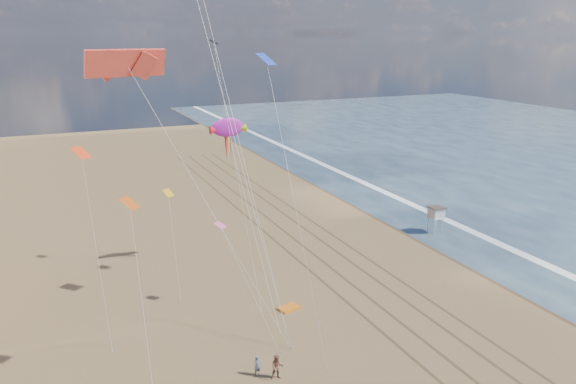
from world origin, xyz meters
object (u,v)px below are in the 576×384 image
at_px(grounded_kite, 289,308).
at_px(kite_flyer_b, 277,367).
at_px(lifeguard_stand, 436,213).
at_px(show_kite, 228,128).
at_px(kite_flyer_a, 258,366).

distance_m(grounded_kite, kite_flyer_b, 10.88).
bearing_deg(lifeguard_stand, show_kite, 178.31).
relative_size(show_kite, kite_flyer_b, 11.14).
height_order(lifeguard_stand, grounded_kite, lifeguard_stand).
bearing_deg(kite_flyer_a, kite_flyer_b, -52.89).
distance_m(show_kite, kite_flyer_a, 25.64).
bearing_deg(kite_flyer_b, grounded_kite, 74.76).
relative_size(lifeguard_stand, show_kite, 0.16).
bearing_deg(kite_flyer_a, show_kite, 64.39).
distance_m(grounded_kite, kite_flyer_a, 10.66).
relative_size(grounded_kite, kite_flyer_a, 1.19).
xyz_separation_m(show_kite, kite_flyer_a, (-4.82, -20.76, -14.26)).
bearing_deg(lifeguard_stand, grounded_kite, -155.78).
relative_size(show_kite, kite_flyer_a, 13.33).
bearing_deg(show_kite, kite_flyer_b, -99.54).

